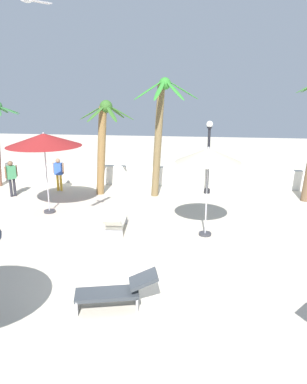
# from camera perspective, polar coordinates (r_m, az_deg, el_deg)

# --- Properties ---
(ground_plane) EXTENTS (56.00, 56.00, 0.00)m
(ground_plane) POSITION_cam_1_polar(r_m,az_deg,el_deg) (9.79, -2.50, -13.23)
(ground_plane) COLOR beige
(boundary_wall) EXTENTS (25.20, 0.30, 0.93)m
(boundary_wall) POSITION_cam_1_polar(r_m,az_deg,el_deg) (18.37, 2.41, 2.40)
(boundary_wall) COLOR silver
(boundary_wall) RESTS_ON ground_plane
(patio_umbrella_1) EXTENTS (2.08, 2.08, 2.96)m
(patio_umbrella_1) POSITION_cam_1_polar(r_m,az_deg,el_deg) (11.80, 8.38, 5.50)
(patio_umbrella_1) COLOR #333338
(patio_umbrella_1) RESTS_ON ground_plane
(patio_umbrella_3) EXTENTS (2.79, 2.79, 3.13)m
(patio_umbrella_3) POSITION_cam_1_polar(r_m,az_deg,el_deg) (14.51, -16.46, 7.64)
(patio_umbrella_3) COLOR #333338
(patio_umbrella_3) RESTS_ON ground_plane
(palm_tree_0) EXTENTS (2.82, 2.85, 5.12)m
(palm_tree_0) POSITION_cam_1_polar(r_m,az_deg,el_deg) (16.16, 1.03, 10.48)
(palm_tree_0) COLOR brown
(palm_tree_0) RESTS_ON ground_plane
(palm_tree_3) EXTENTS (2.43, 2.27, 4.20)m
(palm_tree_3) POSITION_cam_1_polar(r_m,az_deg,el_deg) (16.67, -7.73, 8.43)
(palm_tree_3) COLOR olive
(palm_tree_3) RESTS_ON ground_plane
(lamp_post_1) EXTENTS (0.29, 0.29, 3.29)m
(lamp_post_1) POSITION_cam_1_polar(r_m,az_deg,el_deg) (16.97, 8.41, 5.59)
(lamp_post_1) COLOR black
(lamp_post_1) RESTS_ON ground_plane
(lounge_chair_0) EXTENTS (1.91, 0.99, 0.81)m
(lounge_chair_0) POSITION_cam_1_polar(r_m,az_deg,el_deg) (8.56, -5.64, -14.83)
(lounge_chair_0) COLOR #B7B7BC
(lounge_chair_0) RESTS_ON ground_plane
(lounge_chair_1) EXTENTS (0.69, 1.91, 0.83)m
(lounge_chair_1) POSITION_cam_1_polar(r_m,az_deg,el_deg) (12.50, -5.79, -4.61)
(lounge_chair_1) COLOR #B7B7BC
(lounge_chair_1) RESTS_ON ground_plane
(guest_0) EXTENTS (0.42, 0.43, 1.61)m
(guest_0) POSITION_cam_1_polar(r_m,az_deg,el_deg) (17.59, -20.94, 2.42)
(guest_0) COLOR #26262D
(guest_0) RESTS_ON ground_plane
(guest_1) EXTENTS (0.56, 0.27, 1.54)m
(guest_1) POSITION_cam_1_polar(r_m,az_deg,el_deg) (17.92, -14.34, 3.06)
(guest_1) COLOR gold
(guest_1) RESTS_ON ground_plane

